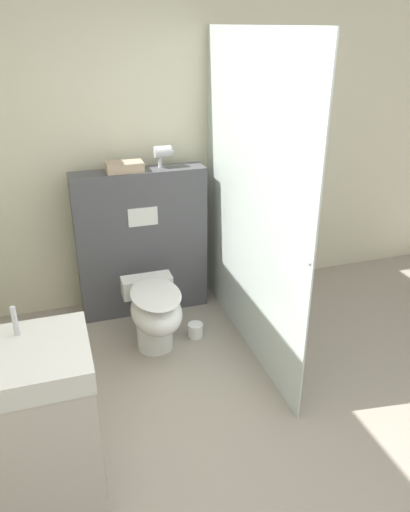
{
  "coord_description": "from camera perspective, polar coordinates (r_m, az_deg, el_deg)",
  "views": [
    {
      "loc": [
        -0.82,
        -1.4,
        2.13
      ],
      "look_at": [
        0.07,
        1.4,
        0.75
      ],
      "focal_mm": 35.0,
      "sensor_mm": 36.0,
      "label": 1
    }
  ],
  "objects": [
    {
      "name": "toilet",
      "position": [
        3.5,
        -5.75,
        -6.43
      ],
      "size": [
        0.36,
        0.63,
        0.5
      ],
      "color": "white",
      "rests_on": "ground_plane"
    },
    {
      "name": "sink_vanity",
      "position": [
        2.53,
        -19.11,
        -18.4
      ],
      "size": [
        0.59,
        0.48,
        1.03
      ],
      "color": "beige",
      "rests_on": "ground_plane"
    },
    {
      "name": "shower_glass",
      "position": [
        3.29,
        5.07,
        6.02
      ],
      "size": [
        0.04,
        1.74,
        2.12
      ],
      "color": "silver",
      "rests_on": "ground_plane"
    },
    {
      "name": "spare_toilet_roll",
      "position": [
        3.76,
        -1.1,
        -8.48
      ],
      "size": [
        0.11,
        0.11,
        0.11
      ],
      "color": "white",
      "rests_on": "ground_plane"
    },
    {
      "name": "hair_drier",
      "position": [
        3.74,
        -4.72,
        11.74
      ],
      "size": [
        0.15,
        0.09,
        0.16
      ],
      "color": "#B7B7BC",
      "rests_on": "partition_panel"
    },
    {
      "name": "folded_towel",
      "position": [
        3.68,
        -9.19,
        10.03
      ],
      "size": [
        0.26,
        0.15,
        0.07
      ],
      "color": "tan",
      "rests_on": "partition_panel"
    },
    {
      "name": "wall_back",
      "position": [
        3.95,
        -5.35,
        12.13
      ],
      "size": [
        8.0,
        0.06,
        2.5
      ],
      "color": "beige",
      "rests_on": "ground_plane"
    },
    {
      "name": "partition_panel",
      "position": [
        3.9,
        -7.22,
        1.49
      ],
      "size": [
        1.0,
        0.22,
        1.16
      ],
      "color": "#4C4C51",
      "rests_on": "ground_plane"
    }
  ]
}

